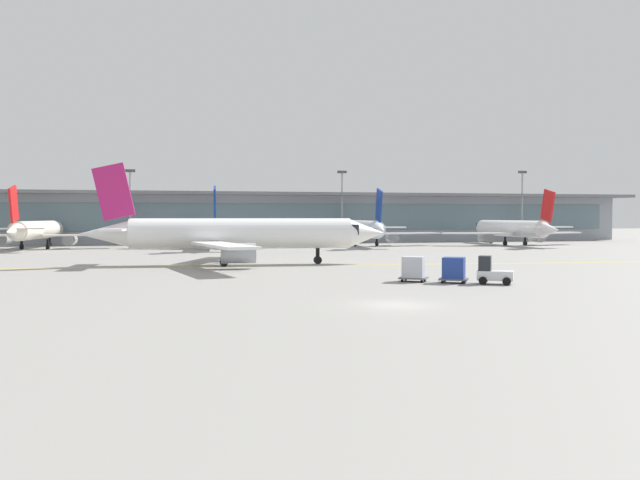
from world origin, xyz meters
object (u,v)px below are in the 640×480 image
(gate_airplane_3, at_px, (364,229))
(apron_light_mast_1, at_px, (130,203))
(baggage_tug, at_px, (492,272))
(cargo_dolly_lead, at_px, (454,269))
(gate_airplane_4, at_px, (511,229))
(taxiing_regional_jet, at_px, (238,235))
(apron_light_mast_2, at_px, (342,203))
(gate_airplane_1, at_px, (37,231))
(cargo_dolly_trailing, at_px, (414,268))
(gate_airplane_2, at_px, (215,230))
(apron_light_mast_3, at_px, (522,203))

(gate_airplane_3, bearing_deg, apron_light_mast_1, 77.40)
(baggage_tug, bearing_deg, cargo_dolly_lead, 180.00)
(gate_airplane_4, distance_m, taxiing_regional_jet, 63.00)
(baggage_tug, relative_size, apron_light_mast_2, 0.22)
(baggage_tug, bearing_deg, gate_airplane_1, 155.18)
(apron_light_mast_2, bearing_deg, cargo_dolly_trailing, -100.96)
(gate_airplane_2, xyz_separation_m, cargo_dolly_lead, (13.43, -59.48, -1.77))
(gate_airplane_1, bearing_deg, cargo_dolly_trailing, -143.26)
(gate_airplane_1, height_order, baggage_tug, gate_airplane_1)
(gate_airplane_4, height_order, taxiing_regional_jet, taxiing_regional_jet)
(taxiing_regional_jet, xyz_separation_m, baggage_tug, (16.30, -24.10, -2.26))
(cargo_dolly_lead, bearing_deg, gate_airplane_4, 88.94)
(gate_airplane_2, relative_size, apron_light_mast_2, 2.07)
(taxiing_regional_jet, distance_m, cargo_dolly_trailing, 23.92)
(gate_airplane_1, bearing_deg, gate_airplane_4, -88.50)
(cargo_dolly_trailing, bearing_deg, cargo_dolly_lead, -0.00)
(apron_light_mast_1, bearing_deg, gate_airplane_3, -18.05)
(taxiing_regional_jet, distance_m, cargo_dolly_lead, 26.61)
(gate_airplane_3, bearing_deg, baggage_tug, 176.89)
(gate_airplane_4, distance_m, apron_light_mast_3, 20.56)
(gate_airplane_4, relative_size, apron_light_mast_3, 1.99)
(cargo_dolly_lead, relative_size, apron_light_mast_2, 0.19)
(gate_airplane_2, relative_size, taxiing_regional_jet, 0.89)
(gate_airplane_1, xyz_separation_m, gate_airplane_3, (52.58, -1.75, 0.00))
(gate_airplane_4, bearing_deg, apron_light_mast_2, 57.26)
(cargo_dolly_trailing, height_order, apron_light_mast_1, apron_light_mast_1)
(taxiing_regional_jet, bearing_deg, gate_airplane_1, 128.30)
(gate_airplane_1, height_order, cargo_dolly_lead, gate_airplane_1)
(gate_airplane_4, bearing_deg, gate_airplane_1, 86.21)
(taxiing_regional_jet, xyz_separation_m, apron_light_mast_1, (-13.22, 52.17, 4.17))
(cargo_dolly_lead, distance_m, cargo_dolly_trailing, 3.07)
(baggage_tug, relative_size, cargo_dolly_lead, 1.12)
(cargo_dolly_lead, bearing_deg, apron_light_mast_2, 112.99)
(gate_airplane_4, bearing_deg, gate_airplane_2, 89.01)
(baggage_tug, xyz_separation_m, apron_light_mast_1, (-29.52, 76.27, 6.43))
(gate_airplane_4, distance_m, apron_light_mast_2, 31.45)
(gate_airplane_4, bearing_deg, apron_light_mast_1, 76.01)
(apron_light_mast_1, distance_m, apron_light_mast_3, 76.44)
(gate_airplane_3, height_order, apron_light_mast_2, apron_light_mast_2)
(cargo_dolly_lead, bearing_deg, cargo_dolly_trailing, 180.00)
(gate_airplane_4, distance_m, cargo_dolly_trailing, 69.87)
(gate_airplane_1, xyz_separation_m, apron_light_mast_2, (52.28, 11.61, 4.71))
(cargo_dolly_lead, xyz_separation_m, apron_light_mast_1, (-27.10, 74.77, 6.27))
(cargo_dolly_trailing, distance_m, apron_light_mast_2, 75.43)
(cargo_dolly_trailing, bearing_deg, gate_airplane_3, 108.22)
(gate_airplane_3, relative_size, apron_light_mast_1, 2.14)
(taxiing_regional_jet, xyz_separation_m, apron_light_mast_3, (63.22, 52.26, 4.65))
(gate_airplane_2, distance_m, apron_light_mast_2, 30.11)
(cargo_dolly_trailing, xyz_separation_m, apron_light_mast_2, (14.29, 73.78, 6.48))
(gate_airplane_3, height_order, cargo_dolly_trailing, gate_airplane_3)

